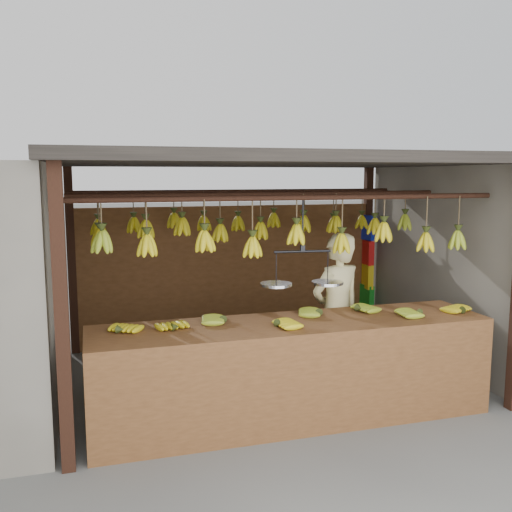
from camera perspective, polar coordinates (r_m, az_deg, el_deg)
name	(u,v)px	position (r m, az deg, el deg)	size (l,w,h in m)	color
ground	(264,376)	(6.41, 0.78, -11.95)	(80.00, 80.00, 0.00)	#5B5B57
stall	(255,196)	(6.34, -0.07, 6.05)	(4.30, 3.30, 2.40)	black
counter	(298,347)	(5.06, 4.23, -9.02)	(3.59, 0.82, 0.96)	brown
hanging_bananas	(264,230)	(6.05, 0.76, 2.65)	(3.53, 2.24, 0.40)	#92A523
balance_scale	(302,279)	(5.18, 4.63, -2.35)	(0.76, 0.34, 0.79)	black
vendor	(336,313)	(5.84, 8.05, -5.69)	(0.59, 0.39, 1.63)	beige
bag_bundles	(368,263)	(8.11, 11.10, -0.74)	(0.08, 0.26, 1.32)	#1426BF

